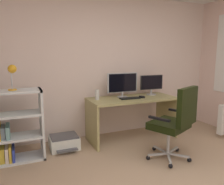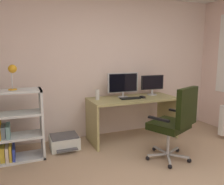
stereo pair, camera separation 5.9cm
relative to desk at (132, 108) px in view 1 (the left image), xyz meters
name	(u,v)px [view 1 (the left image)]	position (x,y,z in m)	size (l,w,h in m)	color
wall_back	(101,67)	(-0.41, 0.46, 0.71)	(4.62, 0.10, 2.52)	beige
desk	(132,108)	(0.00, 0.00, 0.00)	(1.52, 0.66, 0.74)	tan
monitor_main	(122,83)	(-0.13, 0.12, 0.43)	(0.56, 0.18, 0.43)	#B2B5B7
monitor_secondary	(152,83)	(0.47, 0.12, 0.40)	(0.45, 0.18, 0.36)	#B2B5B7
keyboard	(130,98)	(-0.08, -0.07, 0.20)	(0.34, 0.13, 0.02)	black
computer_mouse	(142,97)	(0.14, -0.09, 0.21)	(0.06, 0.10, 0.03)	black
desktop_speaker	(97,95)	(-0.62, 0.07, 0.28)	(0.07, 0.07, 0.17)	silver
office_chair	(176,120)	(0.15, -1.00, 0.05)	(0.67, 0.69, 1.06)	#B7BABC
bookshelf	(4,131)	(-2.03, -0.11, -0.10)	(0.84, 0.36, 1.00)	silver
desk_lamp	(12,72)	(-1.88, -0.11, 0.71)	(0.13, 0.11, 0.34)	gold
printer	(64,142)	(-1.20, 0.02, -0.44)	(0.45, 0.45, 0.22)	silver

